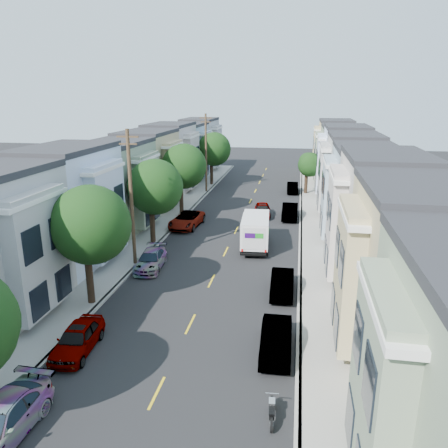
{
  "coord_description": "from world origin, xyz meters",
  "views": [
    {
      "loc": [
        5.6,
        -27.3,
        12.42
      ],
      "look_at": [
        -0.25,
        6.59,
        2.2
      ],
      "focal_mm": 35.0,
      "sensor_mm": 36.0,
      "label": 1
    }
  ],
  "objects_px": {
    "utility_pole_far": "(206,153)",
    "tree_b": "(89,225)",
    "tree_e": "(213,149)",
    "parked_left_d": "(187,220)",
    "parked_right_c": "(290,212)",
    "parked_right_a": "(276,340)",
    "fedex_truck": "(255,230)",
    "parked_left_b": "(78,339)",
    "parked_right_b": "(282,284)",
    "parked_left_c": "(151,260)",
    "motorcycle": "(272,411)",
    "utility_pole_near": "(131,199)",
    "parked_right_d": "(292,188)",
    "lead_sedan": "(262,210)",
    "tree_c": "(154,187)",
    "tree_d": "(183,166)",
    "tree_far_r": "(309,165)"
  },
  "relations": [
    {
      "from": "parked_left_d",
      "to": "motorcycle",
      "type": "xyz_separation_m",
      "value": [
        9.91,
        -24.95,
        -0.35
      ]
    },
    {
      "from": "utility_pole_far",
      "to": "tree_b",
      "type": "bearing_deg",
      "value": -90.0
    },
    {
      "from": "fedex_truck",
      "to": "parked_right_a",
      "type": "bearing_deg",
      "value": -83.92
    },
    {
      "from": "tree_d",
      "to": "fedex_truck",
      "type": "distance_m",
      "value": 13.04
    },
    {
      "from": "parked_right_b",
      "to": "utility_pole_near",
      "type": "bearing_deg",
      "value": 163.18
    },
    {
      "from": "lead_sedan",
      "to": "parked_left_d",
      "type": "distance_m",
      "value": 8.66
    },
    {
      "from": "motorcycle",
      "to": "tree_far_r",
      "type": "bearing_deg",
      "value": 84.06
    },
    {
      "from": "parked_left_d",
      "to": "parked_right_b",
      "type": "distance_m",
      "value": 16.58
    },
    {
      "from": "tree_d",
      "to": "lead_sedan",
      "type": "distance_m",
      "value": 9.51
    },
    {
      "from": "parked_left_b",
      "to": "parked_right_b",
      "type": "xyz_separation_m",
      "value": [
        9.8,
        8.42,
        -0.01
      ]
    },
    {
      "from": "tree_far_r",
      "to": "parked_right_b",
      "type": "height_order",
      "value": "tree_far_r"
    },
    {
      "from": "utility_pole_near",
      "to": "parked_right_a",
      "type": "distance_m",
      "value": 15.67
    },
    {
      "from": "tree_b",
      "to": "utility_pole_near",
      "type": "bearing_deg",
      "value": 89.98
    },
    {
      "from": "fedex_truck",
      "to": "utility_pole_far",
      "type": "bearing_deg",
      "value": 109.12
    },
    {
      "from": "motorcycle",
      "to": "parked_right_c",
      "type": "bearing_deg",
      "value": 86.85
    },
    {
      "from": "tree_b",
      "to": "parked_right_c",
      "type": "bearing_deg",
      "value": 62.63
    },
    {
      "from": "tree_e",
      "to": "utility_pole_near",
      "type": "height_order",
      "value": "utility_pole_near"
    },
    {
      "from": "tree_e",
      "to": "motorcycle",
      "type": "xyz_separation_m",
      "value": [
        11.31,
        -45.72,
        -4.7
      ]
    },
    {
      "from": "tree_far_r",
      "to": "utility_pole_near",
      "type": "height_order",
      "value": "utility_pole_near"
    },
    {
      "from": "tree_e",
      "to": "utility_pole_far",
      "type": "height_order",
      "value": "utility_pole_far"
    },
    {
      "from": "parked_right_b",
      "to": "parked_right_c",
      "type": "bearing_deg",
      "value": 88.91
    },
    {
      "from": "tree_e",
      "to": "parked_right_d",
      "type": "relative_size",
      "value": 1.87
    },
    {
      "from": "parked_right_c",
      "to": "utility_pole_far",
      "type": "bearing_deg",
      "value": 135.35
    },
    {
      "from": "parked_right_a",
      "to": "parked_left_b",
      "type": "bearing_deg",
      "value": -172.22
    },
    {
      "from": "parked_right_c",
      "to": "parked_right_a",
      "type": "bearing_deg",
      "value": -90.22
    },
    {
      "from": "lead_sedan",
      "to": "parked_right_b",
      "type": "distance_m",
      "value": 18.81
    },
    {
      "from": "tree_d",
      "to": "tree_far_r",
      "type": "distance_m",
      "value": 18.3
    },
    {
      "from": "tree_b",
      "to": "utility_pole_near",
      "type": "xyz_separation_m",
      "value": [
        0.0,
        6.62,
        0.04
      ]
    },
    {
      "from": "tree_far_r",
      "to": "parked_left_b",
      "type": "height_order",
      "value": "tree_far_r"
    },
    {
      "from": "tree_e",
      "to": "parked_right_c",
      "type": "bearing_deg",
      "value": -54.95
    },
    {
      "from": "tree_b",
      "to": "parked_left_c",
      "type": "height_order",
      "value": "tree_b"
    },
    {
      "from": "motorcycle",
      "to": "utility_pole_far",
      "type": "bearing_deg",
      "value": 102.16
    },
    {
      "from": "utility_pole_near",
      "to": "parked_left_d",
      "type": "height_order",
      "value": "utility_pole_near"
    },
    {
      "from": "tree_e",
      "to": "motorcycle",
      "type": "bearing_deg",
      "value": -76.11
    },
    {
      "from": "parked_right_b",
      "to": "motorcycle",
      "type": "xyz_separation_m",
      "value": [
        0.11,
        -11.58,
        -0.3
      ]
    },
    {
      "from": "parked_right_d",
      "to": "motorcycle",
      "type": "relative_size",
      "value": 2.19
    },
    {
      "from": "tree_c",
      "to": "tree_e",
      "type": "height_order",
      "value": "tree_e"
    },
    {
      "from": "lead_sedan",
      "to": "parked_left_c",
      "type": "relative_size",
      "value": 0.99
    },
    {
      "from": "parked_right_a",
      "to": "parked_right_c",
      "type": "bearing_deg",
      "value": 88.78
    },
    {
      "from": "parked_right_a",
      "to": "motorcycle",
      "type": "height_order",
      "value": "parked_right_a"
    },
    {
      "from": "tree_c",
      "to": "parked_left_b",
      "type": "distance_m",
      "value": 17.27
    },
    {
      "from": "parked_left_c",
      "to": "parked_right_b",
      "type": "height_order",
      "value": "parked_right_b"
    },
    {
      "from": "tree_e",
      "to": "parked_left_d",
      "type": "distance_m",
      "value": 21.27
    },
    {
      "from": "parked_left_c",
      "to": "parked_right_a",
      "type": "distance_m",
      "value": 13.71
    },
    {
      "from": "parked_right_a",
      "to": "parked_right_d",
      "type": "distance_m",
      "value": 37.63
    },
    {
      "from": "tree_d",
      "to": "parked_right_d",
      "type": "height_order",
      "value": "tree_d"
    },
    {
      "from": "tree_c",
      "to": "parked_right_d",
      "type": "relative_size",
      "value": 1.84
    },
    {
      "from": "utility_pole_far",
      "to": "parked_right_d",
      "type": "xyz_separation_m",
      "value": [
        11.2,
        1.61,
        -4.49
      ]
    },
    {
      "from": "lead_sedan",
      "to": "parked_left_d",
      "type": "height_order",
      "value": "parked_left_d"
    },
    {
      "from": "tree_b",
      "to": "parked_left_b",
      "type": "height_order",
      "value": "tree_b"
    }
  ]
}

